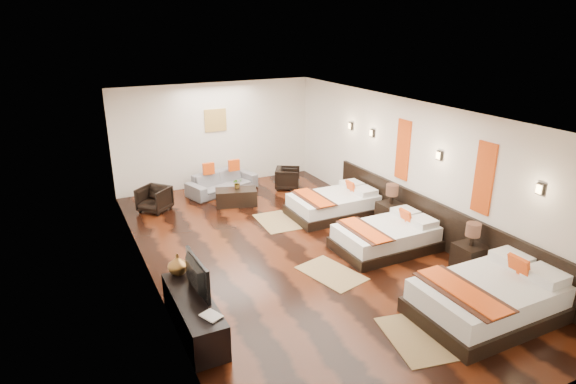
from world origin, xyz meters
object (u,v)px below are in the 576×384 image
bed_near (491,298)px  table_plant (237,183)px  bed_mid (387,237)px  tv_console (194,314)px  figurine (178,264)px  sofa (222,182)px  nightstand_b (390,212)px  tv (192,276)px  armchair_left (154,199)px  book (205,320)px  coffee_table (236,197)px  bed_far (334,204)px  nightstand_a (470,255)px  armchair_right (288,178)px

bed_near → table_plant: bearing=105.6°
bed_mid → tv_console: bearing=-167.5°
figurine → sofa: 5.38m
bed_mid → table_plant: bearing=115.3°
nightstand_b → sofa: bearing=123.9°
nightstand_b → tv: bearing=-161.7°
sofa → armchair_left: (-1.90, -0.57, 0.03)m
figurine → table_plant: 4.55m
bed_near → book: 4.33m
bed_mid → coffee_table: bearing=116.7°
bed_near → figurine: (-4.20, 2.44, 0.41)m
bed_far → book: bed_far is taller
bed_far → armchair_left: size_ratio=3.03×
tv_console → coffee_table: tv_console is taller
nightstand_a → coffee_table: bearing=117.0°
tv_console → bed_near: bearing=-21.4°
bed_far → armchair_right: (-0.14, 2.16, 0.03)m
armchair_left → figurine: bearing=-47.6°
bed_mid → bed_far: bed_far is taller
tv → book: (-0.05, -0.77, -0.25)m
nightstand_b → bed_mid: bearing=-131.4°
figurine → armchair_right: figurine is taller
tv_console → figurine: (0.00, 0.79, 0.44)m
bed_near → nightstand_a: (0.75, 1.15, 0.03)m
armchair_right → table_plant: 1.69m
tv_console → coffee_table: (2.37, 4.55, -0.08)m
armchair_left → bed_mid: bearing=1.0°
bed_mid → tv: 4.25m
bed_far → figurine: (-4.20, -2.13, 0.45)m
coffee_table → nightstand_b: bearing=-47.2°
nightstand_b → coffee_table: size_ratio=0.99×
tv → armchair_left: tv is taller
nightstand_b → tv: tv is taller
bed_mid → tv: size_ratio=2.14×
tv_console → armchair_left: size_ratio=2.70×
figurine → table_plant: (2.44, 3.84, -0.19)m
bed_near → tv_console: (-4.20, 1.65, -0.03)m
bed_far → armchair_right: bed_far is taller
bed_mid → armchair_right: bed_mid is taller
sofa → armchair_right: bearing=-34.8°
bed_mid → book: bearing=-159.9°
tv → armchair_left: 4.92m
figurine → coffee_table: figurine is taller
nightstand_a → table_plant: 5.71m
nightstand_a → tv: size_ratio=1.03×
armchair_left → book: bearing=-46.0°
nightstand_b → bed_near: bearing=-102.3°
table_plant → tv: bearing=-118.1°
coffee_table → book: bearing=-114.7°
nightstand_b → bed_far: bearing=123.3°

